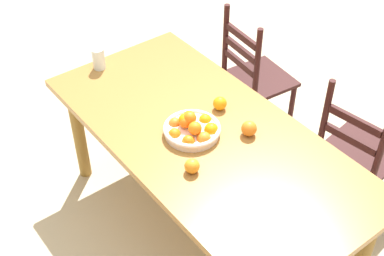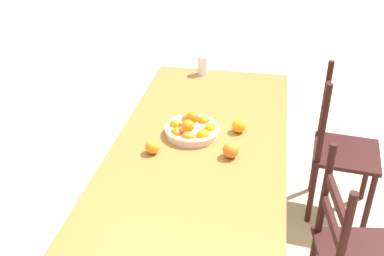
# 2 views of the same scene
# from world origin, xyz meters

# --- Properties ---
(ground_plane) EXTENTS (12.00, 12.00, 0.00)m
(ground_plane) POSITION_xyz_m (0.00, 0.00, 0.00)
(ground_plane) COLOR #BCAF94
(dining_table) EXTENTS (1.85, 0.88, 0.73)m
(dining_table) POSITION_xyz_m (0.00, 0.00, 0.64)
(dining_table) COLOR olive
(dining_table) RESTS_ON ground
(chair_near_window) EXTENTS (0.43, 0.43, 0.96)m
(chair_near_window) POSITION_xyz_m (-0.47, 0.78, 0.46)
(chair_near_window) COLOR black
(chair_near_window) RESTS_ON ground
(chair_by_cabinet) EXTENTS (0.45, 0.45, 0.93)m
(chair_by_cabinet) POSITION_xyz_m (0.39, 0.77, 0.43)
(chair_by_cabinet) COLOR black
(chair_by_cabinet) RESTS_ON ground
(fruit_bowl) EXTENTS (0.29, 0.29, 0.13)m
(fruit_bowl) POSITION_xyz_m (-0.04, -0.06, 0.77)
(fruit_bowl) COLOR silver
(fruit_bowl) RESTS_ON dining_table
(orange_loose_0) EXTENTS (0.08, 0.08, 0.08)m
(orange_loose_0) POSITION_xyz_m (0.13, 0.17, 0.77)
(orange_loose_0) COLOR orange
(orange_loose_0) RESTS_ON dining_table
(orange_loose_1) EXTENTS (0.07, 0.07, 0.07)m
(orange_loose_1) POSITION_xyz_m (0.17, -0.22, 0.77)
(orange_loose_1) COLOR orange
(orange_loose_1) RESTS_ON dining_table
(orange_loose_2) EXTENTS (0.07, 0.07, 0.07)m
(orange_loose_2) POSITION_xyz_m (-0.11, 0.18, 0.77)
(orange_loose_2) COLOR orange
(orange_loose_2) RESTS_ON dining_table
(drinking_glass) EXTENTS (0.07, 0.07, 0.13)m
(drinking_glass) POSITION_xyz_m (-0.84, -0.13, 0.80)
(drinking_glass) COLOR silver
(drinking_glass) RESTS_ON dining_table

